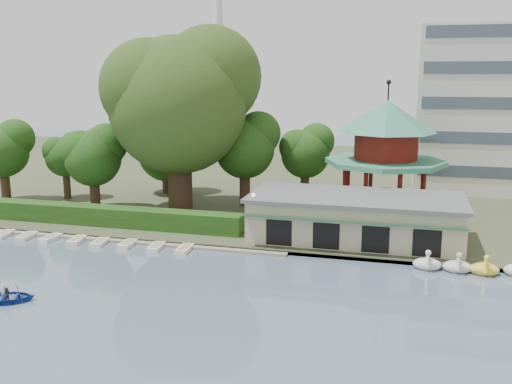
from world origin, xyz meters
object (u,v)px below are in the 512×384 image
(dock, at_px, (105,238))
(big_tree, at_px, (180,96))
(rowboat_with_passengers, at_px, (5,294))
(boathouse, at_px, (355,217))
(pavilion, at_px, (386,146))

(dock, height_order, big_tree, big_tree)
(big_tree, relative_size, rowboat_with_passengers, 3.12)
(boathouse, xyz_separation_m, rowboat_with_passengers, (-21.05, -19.31, -1.83))
(big_tree, distance_m, rowboat_with_passengers, 28.30)
(boathouse, xyz_separation_m, big_tree, (-18.81, 6.26, 10.11))
(dock, distance_m, boathouse, 22.62)
(big_tree, xyz_separation_m, rowboat_with_passengers, (-2.24, -25.56, -11.93))
(pavilion, relative_size, rowboat_with_passengers, 2.18)
(dock, xyz_separation_m, boathouse, (22.00, 4.77, 2.25))
(pavilion, bearing_deg, dock, -148.34)
(boathouse, relative_size, pavilion, 1.38)
(dock, distance_m, big_tree, 16.87)
(dock, bearing_deg, boathouse, 12.24)
(rowboat_with_passengers, bearing_deg, boathouse, 42.53)
(dock, bearing_deg, big_tree, 73.85)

